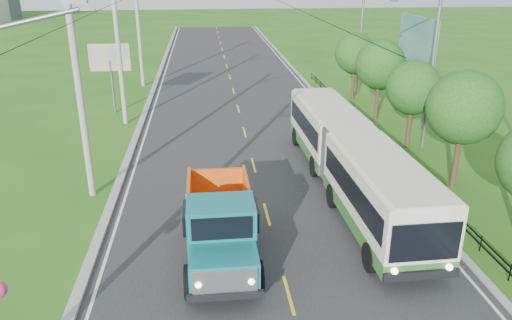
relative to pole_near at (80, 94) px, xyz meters
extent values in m
plane|color=#206217|center=(8.26, -9.00, -5.09)|extent=(240.00, 240.00, 0.00)
cube|color=#28282B|center=(8.26, 11.00, -5.08)|extent=(14.00, 120.00, 0.02)
cube|color=#9E9E99|center=(1.06, 11.00, -5.02)|extent=(0.40, 120.00, 0.15)
cube|color=#9E9E99|center=(15.41, 11.00, -5.04)|extent=(0.30, 120.00, 0.10)
cube|color=silver|center=(1.61, 11.00, -5.07)|extent=(0.12, 120.00, 0.00)
cube|color=silver|center=(14.91, 11.00, -5.07)|extent=(0.12, 120.00, 0.00)
cube|color=yellow|center=(8.26, -9.00, -5.07)|extent=(0.12, 2.20, 0.00)
cube|color=black|center=(16.26, 5.00, -4.79)|extent=(0.04, 40.00, 0.60)
cube|color=slate|center=(3.06, -12.00, 4.81)|extent=(0.50, 0.18, 0.12)
cylinder|color=gray|center=(-0.04, 0.00, -0.09)|extent=(0.32, 0.32, 10.00)
cube|color=slate|center=(0.46, 0.00, 3.71)|extent=(1.20, 0.10, 0.10)
cylinder|color=gray|center=(-0.04, 12.00, -0.09)|extent=(0.32, 0.32, 10.00)
cylinder|color=gray|center=(-0.04, 24.00, -0.09)|extent=(0.32, 0.32, 10.00)
cylinder|color=#382314|center=(18.06, -1.00, -3.41)|extent=(0.28, 0.28, 3.36)
sphere|color=#1F4513|center=(18.06, -1.00, -0.89)|extent=(3.60, 3.60, 3.60)
sphere|color=#1F4513|center=(18.26, -0.50, -1.61)|extent=(2.64, 2.64, 2.64)
cylinder|color=#382314|center=(18.06, 5.00, -3.58)|extent=(0.28, 0.28, 3.02)
sphere|color=#1F4513|center=(18.06, 5.00, -1.31)|extent=(3.24, 3.24, 3.24)
sphere|color=#1F4513|center=(18.26, 5.50, -1.96)|extent=(2.38, 2.38, 2.38)
cylinder|color=#382314|center=(18.06, 11.00, -3.47)|extent=(0.28, 0.28, 3.25)
sphere|color=#1F4513|center=(18.06, 11.00, -1.03)|extent=(3.48, 3.48, 3.48)
sphere|color=#1F4513|center=(18.26, 11.50, -1.73)|extent=(2.55, 2.55, 2.55)
cylinder|color=#382314|center=(18.06, 17.00, -3.55)|extent=(0.28, 0.28, 3.08)
sphere|color=#1F4513|center=(18.06, 17.00, -1.24)|extent=(3.30, 3.30, 3.30)
sphere|color=#1F4513|center=(18.26, 17.50, -1.90)|extent=(2.42, 2.42, 2.42)
cylinder|color=slate|center=(19.06, 5.00, -0.59)|extent=(0.20, 0.20, 9.00)
cube|color=slate|center=(16.36, 5.00, 3.66)|extent=(0.45, 0.16, 0.12)
cylinder|color=slate|center=(19.06, 19.00, -0.59)|extent=(0.20, 0.20, 9.00)
cylinder|color=silver|center=(16.86, -3.00, -4.89)|extent=(0.64, 0.64, 0.40)
sphere|color=#1F4513|center=(16.86, -3.00, -4.64)|extent=(0.44, 0.44, 0.44)
cylinder|color=silver|center=(16.86, 5.00, -4.89)|extent=(0.64, 0.64, 0.40)
sphere|color=#1F4513|center=(16.86, 5.00, -4.64)|extent=(0.44, 0.44, 0.44)
cylinder|color=silver|center=(16.86, 13.00, -4.89)|extent=(0.64, 0.64, 0.40)
sphere|color=#1F4513|center=(16.86, 13.00, -4.64)|extent=(0.44, 0.44, 0.44)
cylinder|color=slate|center=(-1.24, 15.00, -3.09)|extent=(0.20, 0.20, 4.00)
cube|color=yellow|center=(-1.24, 15.00, -0.89)|extent=(3.00, 0.15, 2.00)
cylinder|color=slate|center=(20.56, 8.50, -2.59)|extent=(0.24, 0.24, 5.00)
cylinder|color=slate|center=(20.56, 13.50, -2.59)|extent=(0.24, 0.24, 5.00)
cube|color=#144C47|center=(20.56, 11.00, 0.71)|extent=(0.20, 6.00, 3.00)
cube|color=#2C6428|center=(12.68, -5.29, -4.24)|extent=(2.83, 8.14, 0.59)
cube|color=beige|center=(12.68, -5.29, -2.90)|extent=(2.83, 8.14, 2.08)
cube|color=black|center=(12.68, -5.29, -2.89)|extent=(2.86, 7.49, 1.03)
cube|color=#2C6428|center=(12.54, 3.62, -4.24)|extent=(2.82, 7.60, 0.59)
cube|color=beige|center=(12.54, 3.62, -2.90)|extent=(2.82, 7.60, 2.08)
cube|color=black|center=(12.54, 3.62, -2.89)|extent=(2.85, 6.95, 1.03)
cube|color=#4C4C4C|center=(12.61, -0.70, -3.19)|extent=(2.55, 1.12, 2.57)
cube|color=black|center=(12.75, -9.36, -3.08)|extent=(2.43, 0.10, 1.40)
cylinder|color=black|center=(11.50, -7.84, -4.53)|extent=(0.36, 1.13, 1.12)
cylinder|color=black|center=(13.94, -7.80, -4.53)|extent=(0.36, 1.13, 1.12)
cylinder|color=black|center=(11.42, -2.55, -4.53)|extent=(0.36, 1.13, 1.12)
cylinder|color=black|center=(13.86, -2.51, -4.53)|extent=(0.36, 1.13, 1.12)
cylinder|color=black|center=(11.36, 1.12, -4.53)|extent=(0.36, 1.13, 1.12)
cylinder|color=black|center=(13.80, 1.16, -4.53)|extent=(0.36, 1.13, 1.12)
cylinder|color=black|center=(11.28, 6.08, -4.53)|extent=(0.36, 1.13, 1.12)
cylinder|color=black|center=(13.72, 6.12, -4.53)|extent=(0.36, 1.13, 1.12)
cube|color=#136B73|center=(6.06, -8.95, -3.89)|extent=(2.30, 1.54, 1.09)
cube|color=#136B73|center=(6.06, -7.31, -3.35)|extent=(2.41, 1.75, 2.18)
cube|color=black|center=(6.06, -7.31, -2.80)|extent=(2.65, 1.43, 0.76)
cube|color=black|center=(6.05, -6.44, -4.38)|extent=(1.11, 6.55, 0.27)
cube|color=orange|center=(6.05, -4.58, -3.29)|extent=(2.52, 3.28, 1.42)
cylinder|color=black|center=(4.91, -8.73, -4.49)|extent=(0.39, 1.20, 1.20)
cylinder|color=black|center=(7.21, -8.73, -4.49)|extent=(0.39, 1.20, 1.20)
cylinder|color=black|center=(4.90, -4.37, -4.49)|extent=(0.39, 1.20, 1.20)
cylinder|color=black|center=(7.19, -4.36, -4.49)|extent=(0.39, 1.20, 1.20)
camera|label=1|loc=(5.64, -23.06, 5.49)|focal=35.00mm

